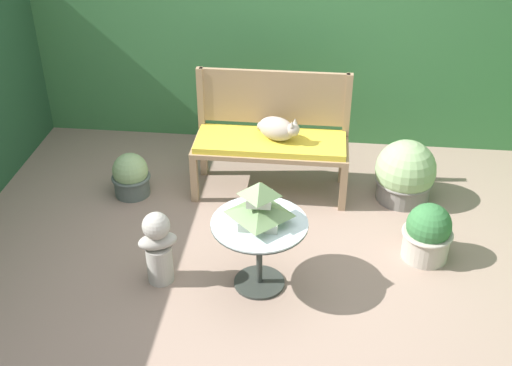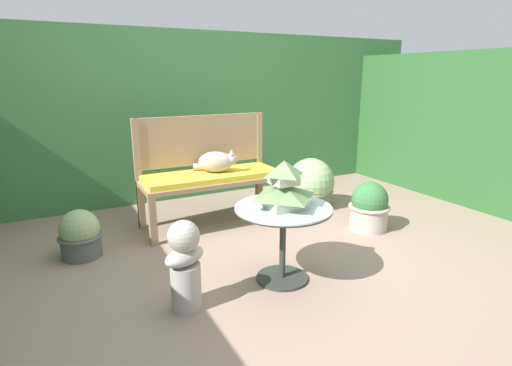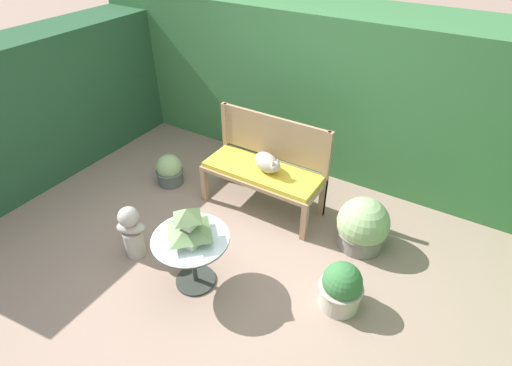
{
  "view_description": "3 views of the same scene",
  "coord_description": "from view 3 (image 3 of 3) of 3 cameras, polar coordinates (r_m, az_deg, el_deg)",
  "views": [
    {
      "loc": [
        0.24,
        -3.81,
        3.07
      ],
      "look_at": [
        -0.21,
        0.38,
        0.42
      ],
      "focal_mm": 45.0,
      "sensor_mm": 36.0,
      "label": 1
    },
    {
      "loc": [
        -1.46,
        -2.49,
        1.4
      ],
      "look_at": [
        0.07,
        0.44,
        0.51
      ],
      "focal_mm": 28.0,
      "sensor_mm": 36.0,
      "label": 2
    },
    {
      "loc": [
        1.63,
        -2.1,
        2.88
      ],
      "look_at": [
        -0.03,
        0.62,
        0.57
      ],
      "focal_mm": 28.0,
      "sensor_mm": 36.0,
      "label": 3
    }
  ],
  "objects": [
    {
      "name": "ground",
      "position": [
        3.92,
        -4.44,
        -11.49
      ],
      "size": [
        30.0,
        30.0,
        0.0
      ],
      "primitive_type": "plane",
      "color": "gray"
    },
    {
      "name": "foliage_hedge_back",
      "position": [
        5.2,
        11.12,
        13.39
      ],
      "size": [
        6.4,
        1.09,
        1.88
      ],
      "primitive_type": "cube",
      "color": "#38703D",
      "rests_on": "ground"
    },
    {
      "name": "foliage_hedge_left",
      "position": [
        5.42,
        -29.68,
        8.87
      ],
      "size": [
        0.7,
        3.5,
        1.66
      ],
      "primitive_type": "cube",
      "color": "#234C2D",
      "rests_on": "ground"
    },
    {
      "name": "garden_bench",
      "position": [
        4.28,
        0.87,
        1.19
      ],
      "size": [
        1.31,
        0.51,
        0.51
      ],
      "color": "#937556",
      "rests_on": "ground"
    },
    {
      "name": "bench_backrest",
      "position": [
        4.3,
        2.5,
        5.84
      ],
      "size": [
        1.31,
        0.06,
        1.03
      ],
      "color": "#937556",
      "rests_on": "ground"
    },
    {
      "name": "cat",
      "position": [
        4.17,
        1.61,
        2.93
      ],
      "size": [
        0.38,
        0.35,
        0.22
      ],
      "rotation": [
        0.0,
        0.0,
        -0.42
      ],
      "color": "#A89989",
      "rests_on": "garden_bench"
    },
    {
      "name": "patio_table",
      "position": [
        3.51,
        -9.19,
        -9.11
      ],
      "size": [
        0.67,
        0.67,
        0.54
      ],
      "color": "#2D332D",
      "rests_on": "ground"
    },
    {
      "name": "pagoda_birdhouse",
      "position": [
        3.34,
        -9.6,
        -6.05
      ],
      "size": [
        0.35,
        0.35,
        0.32
      ],
      "color": "#B2BCA8",
      "rests_on": "patio_table"
    },
    {
      "name": "garden_bust",
      "position": [
        3.98,
        -17.32,
        -6.58
      ],
      "size": [
        0.31,
        0.26,
        0.58
      ],
      "rotation": [
        0.0,
        0.0,
        0.43
      ],
      "color": "#A39E93",
      "rests_on": "ground"
    },
    {
      "name": "potted_plant_hedge_corner",
      "position": [
        3.52,
        12.08,
        -14.36
      ],
      "size": [
        0.38,
        0.38,
        0.46
      ],
      "color": "#ADA393",
      "rests_on": "ground"
    },
    {
      "name": "potted_plant_patio_mid",
      "position": [
        4.08,
        14.96,
        -5.97
      ],
      "size": [
        0.51,
        0.51,
        0.54
      ],
      "color": "slate",
      "rests_on": "ground"
    },
    {
      "name": "potted_plant_table_near",
      "position": [
        4.92,
        -12.26,
        1.77
      ],
      "size": [
        0.34,
        0.34,
        0.39
      ],
      "color": "#4C5651",
      "rests_on": "ground"
    }
  ]
}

